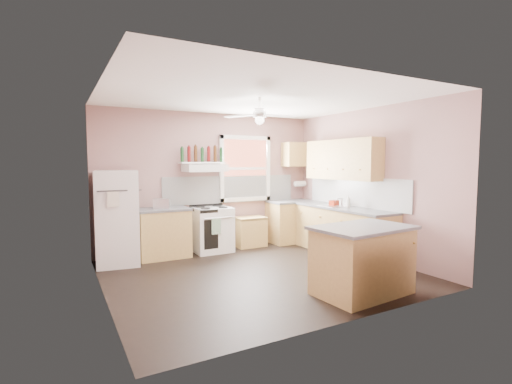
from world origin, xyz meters
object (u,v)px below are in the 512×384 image
stove (212,229)px  cart (250,232)px  toaster (162,204)px  island (362,262)px  refrigerator (117,218)px

stove → cart: bearing=2.2°
toaster → island: 3.63m
toaster → cart: toaster is taller
stove → cart: (0.85, 0.03, -0.13)m
cart → island: bearing=-89.0°
toaster → cart: 1.95m
stove → toaster: bearing=-177.1°
toaster → stove: size_ratio=0.33×
toaster → cart: size_ratio=0.46×
stove → island: bearing=-74.1°
island → cart: bearing=85.5°
island → refrigerator: bearing=126.3°
refrigerator → cart: bearing=11.3°
refrigerator → stove: bearing=12.0°
refrigerator → toaster: size_ratio=5.69×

